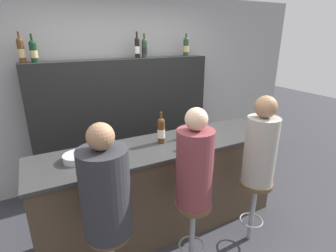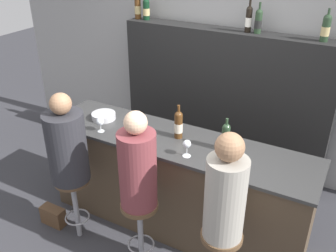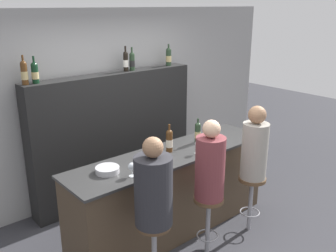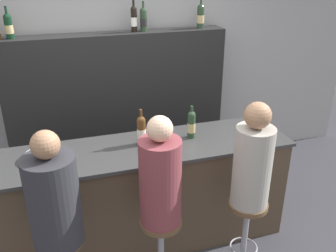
{
  "view_description": "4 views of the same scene",
  "coord_description": "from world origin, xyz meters",
  "px_view_note": "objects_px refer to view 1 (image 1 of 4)",
  "views": [
    {
      "loc": [
        -1.11,
        -1.9,
        2.09
      ],
      "look_at": [
        0.1,
        0.4,
        1.17
      ],
      "focal_mm": 28.0,
      "sensor_mm": 36.0,
      "label": 1
    },
    {
      "loc": [
        1.38,
        -2.35,
        2.75
      ],
      "look_at": [
        -0.03,
        0.23,
        1.19
      ],
      "focal_mm": 40.0,
      "sensor_mm": 36.0,
      "label": 2
    },
    {
      "loc": [
        -2.64,
        -2.69,
        2.65
      ],
      "look_at": [
        -0.05,
        0.34,
        1.34
      ],
      "focal_mm": 40.0,
      "sensor_mm": 36.0,
      "label": 3
    },
    {
      "loc": [
        -0.64,
        -2.5,
        2.53
      ],
      "look_at": [
        0.24,
        0.35,
        1.16
      ],
      "focal_mm": 40.0,
      "sensor_mm": 36.0,
      "label": 4
    }
  ],
  "objects_px": {
    "wine_bottle_backbar_2": "(137,47)",
    "wine_bottle_backbar_3": "(144,48)",
    "wine_glass_1": "(192,137)",
    "guest_seated_middle": "(195,164)",
    "wine_bottle_backbar_0": "(21,50)",
    "bar_stool_left": "(111,248)",
    "guest_seated_right": "(261,146)",
    "bar_stool_right": "(254,196)",
    "guest_seated_left": "(105,189)",
    "wine_bottle_backbar_4": "(186,47)",
    "wine_glass_0": "(99,157)",
    "metal_bowl": "(77,158)",
    "wine_bottle_counter_1": "(199,124)",
    "bar_stool_middle": "(193,218)",
    "wine_bottle_backbar_1": "(33,51)",
    "wine_bottle_counter_0": "(161,130)"
  },
  "relations": [
    {
      "from": "wine_bottle_backbar_2",
      "to": "wine_bottle_backbar_3",
      "type": "xyz_separation_m",
      "value": [
        0.1,
        -0.0,
        -0.01
      ]
    },
    {
      "from": "wine_glass_1",
      "to": "guest_seated_middle",
      "type": "distance_m",
      "value": 0.48
    },
    {
      "from": "wine_bottle_backbar_0",
      "to": "wine_bottle_backbar_3",
      "type": "xyz_separation_m",
      "value": [
        1.47,
        -0.0,
        -0.01
      ]
    },
    {
      "from": "bar_stool_left",
      "to": "guest_seated_right",
      "type": "xyz_separation_m",
      "value": [
        1.49,
        0.0,
        0.55
      ]
    },
    {
      "from": "wine_bottle_backbar_2",
      "to": "bar_stool_right",
      "type": "height_order",
      "value": "wine_bottle_backbar_2"
    },
    {
      "from": "guest_seated_left",
      "to": "bar_stool_right",
      "type": "height_order",
      "value": "guest_seated_left"
    },
    {
      "from": "bar_stool_right",
      "to": "guest_seated_right",
      "type": "xyz_separation_m",
      "value": [
        -0.0,
        0.0,
        0.55
      ]
    },
    {
      "from": "wine_bottle_backbar_3",
      "to": "guest_seated_middle",
      "type": "height_order",
      "value": "wine_bottle_backbar_3"
    },
    {
      "from": "guest_seated_right",
      "to": "wine_bottle_backbar_4",
      "type": "bearing_deg",
      "value": 81.95
    },
    {
      "from": "wine_bottle_backbar_2",
      "to": "wine_bottle_backbar_3",
      "type": "height_order",
      "value": "wine_bottle_backbar_2"
    },
    {
      "from": "wine_glass_0",
      "to": "metal_bowl",
      "type": "relative_size",
      "value": 0.59
    },
    {
      "from": "bar_stool_left",
      "to": "bar_stool_right",
      "type": "relative_size",
      "value": 1.0
    },
    {
      "from": "wine_bottle_backbar_4",
      "to": "wine_glass_0",
      "type": "xyz_separation_m",
      "value": [
        -1.69,
        -1.41,
        -0.79
      ]
    },
    {
      "from": "wine_bottle_counter_1",
      "to": "guest_seated_right",
      "type": "distance_m",
      "value": 0.72
    },
    {
      "from": "wine_bottle_counter_1",
      "to": "guest_seated_middle",
      "type": "distance_m",
      "value": 0.83
    },
    {
      "from": "wine_bottle_backbar_0",
      "to": "wine_glass_1",
      "type": "bearing_deg",
      "value": -45.82
    },
    {
      "from": "bar_stool_left",
      "to": "wine_glass_0",
      "type": "bearing_deg",
      "value": 82.23
    },
    {
      "from": "wine_bottle_backbar_0",
      "to": "wine_bottle_backbar_2",
      "type": "xyz_separation_m",
      "value": [
        1.37,
        -0.0,
        -0.0
      ]
    },
    {
      "from": "bar_stool_left",
      "to": "bar_stool_middle",
      "type": "bearing_deg",
      "value": 0.0
    },
    {
      "from": "bar_stool_left",
      "to": "guest_seated_right",
      "type": "height_order",
      "value": "guest_seated_right"
    },
    {
      "from": "wine_bottle_backbar_0",
      "to": "bar_stool_right",
      "type": "relative_size",
      "value": 0.48
    },
    {
      "from": "bar_stool_left",
      "to": "guest_seated_right",
      "type": "distance_m",
      "value": 1.59
    },
    {
      "from": "wine_bottle_backbar_0",
      "to": "wine_glass_0",
      "type": "relative_size",
      "value": 2.3
    },
    {
      "from": "wine_bottle_backbar_4",
      "to": "bar_stool_middle",
      "type": "distance_m",
      "value": 2.49
    },
    {
      "from": "bar_stool_left",
      "to": "guest_seated_left",
      "type": "height_order",
      "value": "guest_seated_left"
    },
    {
      "from": "wine_bottle_backbar_1",
      "to": "wine_bottle_backbar_4",
      "type": "relative_size",
      "value": 1.0
    },
    {
      "from": "wine_bottle_backbar_3",
      "to": "wine_bottle_backbar_2",
      "type": "bearing_deg",
      "value": 180.0
    },
    {
      "from": "wine_bottle_backbar_2",
      "to": "guest_seated_middle",
      "type": "height_order",
      "value": "wine_bottle_backbar_2"
    },
    {
      "from": "wine_bottle_counter_1",
      "to": "wine_bottle_backbar_4",
      "type": "distance_m",
      "value": 1.47
    },
    {
      "from": "wine_bottle_backbar_0",
      "to": "guest_seated_middle",
      "type": "distance_m",
      "value": 2.3
    },
    {
      "from": "wine_bottle_backbar_2",
      "to": "bar_stool_left",
      "type": "relative_size",
      "value": 0.48
    },
    {
      "from": "wine_glass_0",
      "to": "bar_stool_right",
      "type": "distance_m",
      "value": 1.6
    },
    {
      "from": "wine_bottle_backbar_3",
      "to": "bar_stool_left",
      "type": "distance_m",
      "value": 2.52
    },
    {
      "from": "wine_bottle_backbar_0",
      "to": "metal_bowl",
      "type": "relative_size",
      "value": 1.36
    },
    {
      "from": "wine_bottle_backbar_0",
      "to": "bar_stool_left",
      "type": "xyz_separation_m",
      "value": [
        0.39,
        -1.82,
        -1.38
      ]
    },
    {
      "from": "wine_bottle_backbar_0",
      "to": "bar_stool_middle",
      "type": "xyz_separation_m",
      "value": [
        1.13,
        -1.82,
        -1.38
      ]
    },
    {
      "from": "wine_bottle_backbar_2",
      "to": "wine_bottle_backbar_4",
      "type": "bearing_deg",
      "value": 0.0
    },
    {
      "from": "wine_bottle_backbar_1",
      "to": "guest_seated_right",
      "type": "xyz_separation_m",
      "value": [
        1.76,
        -1.82,
        -0.81
      ]
    },
    {
      "from": "wine_bottle_backbar_1",
      "to": "wine_bottle_backbar_3",
      "type": "height_order",
      "value": "wine_bottle_backbar_3"
    },
    {
      "from": "wine_bottle_backbar_4",
      "to": "wine_bottle_backbar_1",
      "type": "bearing_deg",
      "value": 180.0
    },
    {
      "from": "bar_stool_middle",
      "to": "wine_bottle_backbar_0",
      "type": "bearing_deg",
      "value": 121.93
    },
    {
      "from": "wine_bottle_counter_0",
      "to": "guest_seated_left",
      "type": "bearing_deg",
      "value": -138.92
    },
    {
      "from": "wine_bottle_backbar_1",
      "to": "bar_stool_right",
      "type": "xyz_separation_m",
      "value": [
        1.76,
        -1.82,
        -1.37
      ]
    },
    {
      "from": "wine_bottle_backbar_0",
      "to": "guest_seated_left",
      "type": "relative_size",
      "value": 0.39
    },
    {
      "from": "wine_bottle_backbar_1",
      "to": "bar_stool_left",
      "type": "height_order",
      "value": "wine_bottle_backbar_1"
    },
    {
      "from": "wine_bottle_backbar_1",
      "to": "bar_stool_left",
      "type": "relative_size",
      "value": 0.45
    },
    {
      "from": "wine_bottle_backbar_3",
      "to": "guest_seated_right",
      "type": "relative_size",
      "value": 0.36
    },
    {
      "from": "wine_bottle_backbar_3",
      "to": "wine_glass_0",
      "type": "bearing_deg",
      "value": -126.2
    },
    {
      "from": "wine_bottle_counter_0",
      "to": "wine_bottle_backbar_2",
      "type": "height_order",
      "value": "wine_bottle_backbar_2"
    },
    {
      "from": "wine_bottle_backbar_2",
      "to": "guest_seated_left",
      "type": "relative_size",
      "value": 0.39
    }
  ]
}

